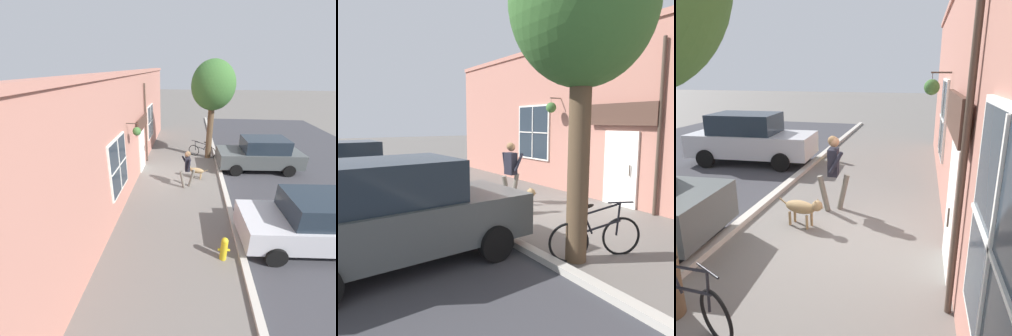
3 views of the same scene
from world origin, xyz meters
The scene contains 10 objects.
ground_plane centered at (0.00, 0.00, 0.00)m, with size 90.00×90.00×0.00m, color #66605B.
curb_and_road centered at (5.85, 0.00, 0.02)m, with size 10.10×28.00×0.12m.
storefront_facade centered at (-2.34, 0.02, 2.50)m, with size 0.95×18.00×5.00m.
pedestrian_walking centered at (0.28, -1.07, 1.08)m, with size 0.73×0.55×1.78m.
dog_on_leash centered at (0.68, -0.09, 0.42)m, with size 1.10×0.46×0.66m.
street_tree_by_curb centered at (1.55, 2.82, 4.07)m, with size 2.41×2.17×5.53m.
leaning_bicycle centered at (1.14, 2.91, 0.38)m, with size 1.66×0.62×1.00m.
parked_car_nearest_curb centered at (4.19, -4.42, 0.88)m, with size 4.39×2.13×1.75m.
parked_car_mid_block centered at (4.11, 1.30, 0.88)m, with size 4.39×2.13×1.75m.
fire_hydrant centered at (1.42, -5.28, 0.40)m, with size 0.34×0.20×0.77m.
Camera 1 is at (0.27, -10.32, 5.21)m, focal length 24.00 mm.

